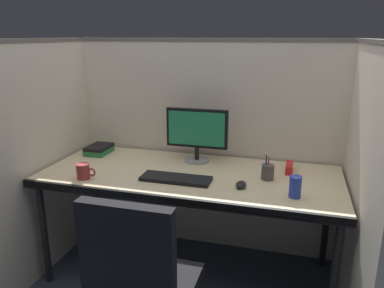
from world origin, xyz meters
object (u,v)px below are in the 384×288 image
object	(u,v)px
book_stack	(99,149)
monitor_center	(197,132)
keyboard_main	(176,179)
soda_can	(295,187)
computer_mouse	(241,185)
coffee_mug	(84,171)
pen_cup	(268,172)
desk	(189,181)
red_stapler	(289,168)

from	to	relation	value
book_stack	monitor_center	bearing A→B (deg)	1.35
keyboard_main	soda_can	distance (m)	0.71
monitor_center	computer_mouse	distance (m)	0.57
book_stack	coffee_mug	bearing A→B (deg)	-71.06
pen_cup	monitor_center	bearing A→B (deg)	156.87
desk	monitor_center	size ratio (longest dim) A/B	4.42
monitor_center	red_stapler	xyz separation A→B (m)	(0.63, -0.04, -0.19)
monitor_center	soda_can	xyz separation A→B (m)	(0.67, -0.45, -0.15)
monitor_center	keyboard_main	xyz separation A→B (m)	(-0.03, -0.38, -0.20)
desk	soda_can	distance (m)	0.69
desk	soda_can	bearing A→B (deg)	-16.67
keyboard_main	book_stack	world-z (taller)	book_stack
keyboard_main	soda_can	bearing A→B (deg)	-5.02
desk	pen_cup	xyz separation A→B (m)	(0.49, 0.03, 0.10)
coffee_mug	keyboard_main	bearing A→B (deg)	12.66
red_stapler	soda_can	size ratio (longest dim) A/B	1.23
keyboard_main	pen_cup	size ratio (longest dim) A/B	2.80
soda_can	book_stack	bearing A→B (deg)	163.31
coffee_mug	soda_can	bearing A→B (deg)	2.87
monitor_center	keyboard_main	distance (m)	0.44
desk	pen_cup	world-z (taller)	pen_cup
soda_can	book_stack	distance (m)	1.49
desk	book_stack	bearing A→B (deg)	163.29
soda_can	book_stack	world-z (taller)	soda_can
soda_can	red_stapler	bearing A→B (deg)	95.86
red_stapler	soda_can	xyz separation A→B (m)	(0.04, -0.40, 0.03)
keyboard_main	book_stack	xyz separation A→B (m)	(-0.72, 0.37, 0.02)
pen_cup	book_stack	bearing A→B (deg)	171.05
soda_can	book_stack	xyz separation A→B (m)	(-1.43, 0.43, -0.03)
monitor_center	soda_can	size ratio (longest dim) A/B	3.52
red_stapler	monitor_center	bearing A→B (deg)	176.01
book_stack	keyboard_main	bearing A→B (deg)	-26.81
keyboard_main	coffee_mug	size ratio (longest dim) A/B	3.41
pen_cup	coffee_mug	xyz separation A→B (m)	(-1.09, -0.29, -0.00)
red_stapler	pen_cup	bearing A→B (deg)	-125.84
monitor_center	coffee_mug	xyz separation A→B (m)	(-0.59, -0.51, -0.17)
monitor_center	soda_can	world-z (taller)	monitor_center
desk	computer_mouse	distance (m)	0.38
monitor_center	coffee_mug	size ratio (longest dim) A/B	3.41
red_stapler	book_stack	distance (m)	1.39
keyboard_main	soda_can	world-z (taller)	soda_can
soda_can	desk	bearing A→B (deg)	163.33
keyboard_main	red_stapler	distance (m)	0.74
desk	coffee_mug	bearing A→B (deg)	-156.73
desk	pen_cup	bearing A→B (deg)	3.85
pen_cup	keyboard_main	bearing A→B (deg)	-162.68
desk	keyboard_main	size ratio (longest dim) A/B	4.42
red_stapler	coffee_mug	bearing A→B (deg)	-159.10
monitor_center	coffee_mug	distance (m)	0.79
computer_mouse	monitor_center	bearing A→B (deg)	133.76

